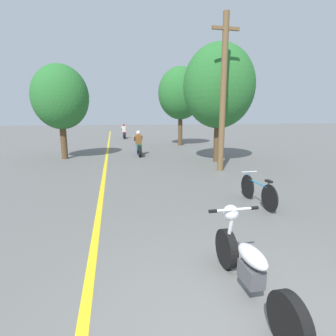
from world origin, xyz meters
name	(u,v)px	position (x,y,z in m)	size (l,w,h in m)	color
lane_stripe_center	(107,157)	(-1.70, 12.62, 0.00)	(0.14, 48.00, 0.01)	yellow
utility_pole	(223,93)	(3.04, 8.03, 3.13)	(1.10, 0.24, 6.09)	brown
roadside_tree_right_near	(219,87)	(3.69, 10.08, 3.59)	(3.41, 3.07, 5.57)	#513A23
roadside_tree_right_far	(181,93)	(3.68, 17.34, 3.82)	(3.30, 2.97, 5.74)	#513A23
roadside_tree_left	(60,97)	(-3.85, 12.49, 3.15)	(2.81, 2.53, 4.78)	#513A23
motorcycle_foreground	(249,265)	(0.32, 0.69, 0.42)	(0.74, 2.06, 1.02)	black
motorcycle_rider_lead	(139,146)	(0.10, 12.93, 0.53)	(0.50, 2.09, 1.40)	black
motorcycle_rider_far	(124,133)	(-0.26, 24.26, 0.53)	(0.50, 2.06, 1.41)	black
bicycle_parked	(258,191)	(2.30, 3.85, 0.36)	(0.44, 1.72, 0.77)	black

